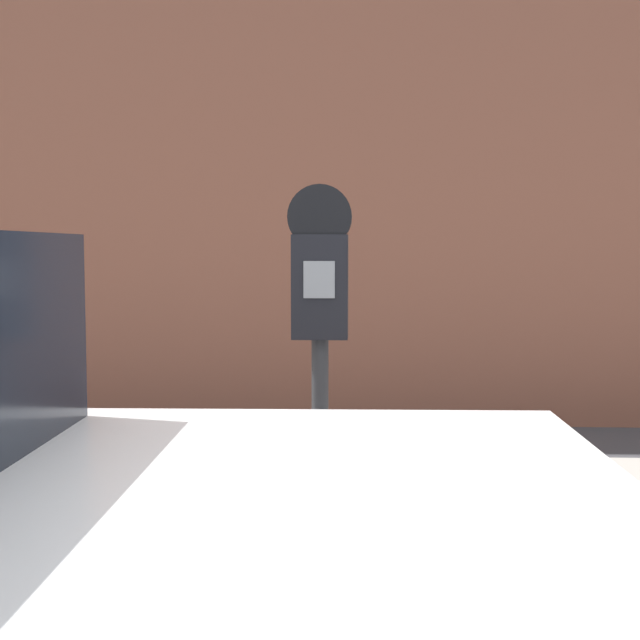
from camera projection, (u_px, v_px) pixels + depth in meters
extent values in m
cube|color=#BCB7AD|center=(257.00, 534.00, 4.31)|extent=(24.00, 2.80, 0.13)
cube|color=#935642|center=(302.00, 24.00, 7.20)|extent=(24.00, 0.30, 6.50)
cylinder|color=#2D2D30|center=(320.00, 477.00, 3.18)|extent=(0.06, 0.06, 1.00)
cube|color=black|center=(320.00, 287.00, 3.13)|extent=(0.20, 0.11, 0.37)
cube|color=gray|center=(319.00, 280.00, 3.06)|extent=(0.11, 0.01, 0.13)
cylinder|color=black|center=(320.00, 217.00, 3.11)|extent=(0.22, 0.09, 0.22)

